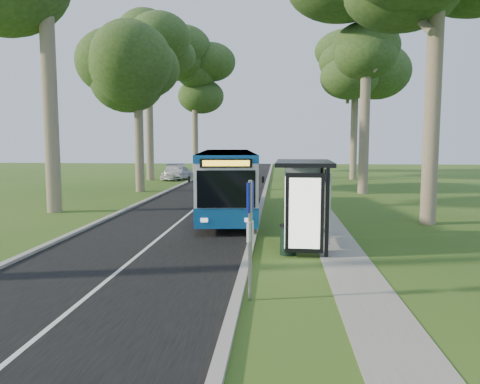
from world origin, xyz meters
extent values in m
plane|color=#30561B|center=(0.00, 0.00, 0.00)|extent=(120.00, 120.00, 0.00)
cube|color=black|center=(-3.50, 10.00, 0.01)|extent=(7.00, 100.00, 0.02)
cube|color=#9E9B93|center=(0.00, 10.00, 0.06)|extent=(0.25, 100.00, 0.12)
cube|color=#9E9B93|center=(-7.00, 10.00, 0.06)|extent=(0.25, 100.00, 0.12)
cube|color=white|center=(-3.50, 10.00, 0.02)|extent=(0.12, 100.00, 0.00)
cube|color=gray|center=(3.00, 10.00, 0.01)|extent=(1.50, 100.00, 0.02)
cube|color=white|center=(-1.61, 8.12, 1.72)|extent=(3.62, 11.84, 2.77)
cube|color=#105298|center=(-1.61, 8.12, 0.73)|extent=(3.66, 11.87, 0.78)
cube|color=#105298|center=(-1.61, 8.12, 2.95)|extent=(3.66, 11.87, 0.31)
cube|color=black|center=(-1.61, 2.28, 1.84)|extent=(2.18, 0.28, 1.41)
cube|color=yellow|center=(-1.61, 2.24, 2.81)|extent=(1.74, 0.20, 0.21)
cube|color=black|center=(-1.61, 2.35, 0.49)|extent=(2.33, 0.36, 0.29)
cylinder|color=black|center=(-2.71, 4.53, 0.50)|extent=(0.38, 1.03, 1.01)
cylinder|color=black|center=(-0.52, 4.53, 0.50)|extent=(0.38, 1.03, 1.01)
cylinder|color=black|center=(-2.71, 11.52, 0.50)|extent=(0.38, 1.03, 1.01)
cylinder|color=black|center=(-0.52, 11.52, 0.50)|extent=(0.38, 1.03, 1.01)
cylinder|color=gray|center=(0.30, -4.54, 1.38)|extent=(0.09, 0.09, 2.76)
cube|color=#0C168B|center=(0.30, -4.54, 2.38)|extent=(0.15, 0.38, 0.69)
cylinder|color=yellow|center=(0.27, -4.54, 2.54)|extent=(0.08, 0.24, 0.24)
cube|color=white|center=(0.30, -4.54, 1.60)|extent=(0.14, 0.33, 0.44)
cube|color=black|center=(2.49, -0.35, 1.41)|extent=(0.12, 0.12, 2.82)
cube|color=black|center=(2.49, 2.54, 1.41)|extent=(0.12, 0.12, 2.82)
cube|color=black|center=(1.80, 1.10, 2.89)|extent=(1.97, 3.50, 0.14)
cube|color=silver|center=(2.58, 1.10, 1.52)|extent=(0.13, 2.88, 2.26)
cube|color=black|center=(1.80, -0.48, 1.41)|extent=(1.19, 0.22, 2.48)
cube|color=white|center=(1.80, -0.57, 1.41)|extent=(0.96, 0.05, 2.20)
cube|color=black|center=(2.13, 1.43, 0.51)|extent=(0.49, 2.04, 0.07)
cylinder|color=black|center=(1.26, -0.12, 0.46)|extent=(0.52, 0.52, 0.93)
cylinder|color=black|center=(1.26, -0.12, 0.95)|extent=(0.56, 0.56, 0.05)
imported|color=white|center=(-8.50, 28.08, 0.66)|extent=(2.81, 4.19, 1.33)
imported|color=#B3B5BB|center=(-8.76, 28.62, 0.75)|extent=(2.14, 4.74, 1.51)
cylinder|color=#7A6B56|center=(-10.50, 8.00, 6.56)|extent=(0.73, 0.73, 13.12)
cylinder|color=#7A6B56|center=(-9.00, 18.00, 4.82)|extent=(0.64, 0.64, 9.64)
ellipsoid|color=#24441A|center=(-9.00, 18.00, 9.92)|extent=(5.20, 5.20, 6.61)
cylinder|color=#7A6B56|center=(-11.00, 28.00, 5.87)|extent=(0.70, 0.70, 11.75)
ellipsoid|color=#24441A|center=(-11.00, 28.00, 12.08)|extent=(5.20, 5.20, 8.05)
cylinder|color=#7A6B56|center=(-8.50, 38.00, 5.13)|extent=(0.65, 0.65, 10.26)
ellipsoid|color=#24441A|center=(-8.50, 38.00, 10.55)|extent=(5.20, 5.20, 7.04)
cylinder|color=#7A6B56|center=(7.50, 6.00, 5.44)|extent=(0.67, 0.67, 10.89)
cylinder|color=#7A6B56|center=(6.80, 18.00, 5.74)|extent=(0.69, 0.69, 11.48)
ellipsoid|color=#24441A|center=(6.80, 18.00, 11.81)|extent=(5.20, 5.20, 7.87)
cylinder|color=#7A6B56|center=(8.00, 30.00, 5.11)|extent=(0.65, 0.65, 10.22)
ellipsoid|color=#24441A|center=(8.00, 30.00, 10.51)|extent=(5.20, 5.20, 7.01)
camera|label=1|loc=(0.91, -14.90, 3.63)|focal=35.00mm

